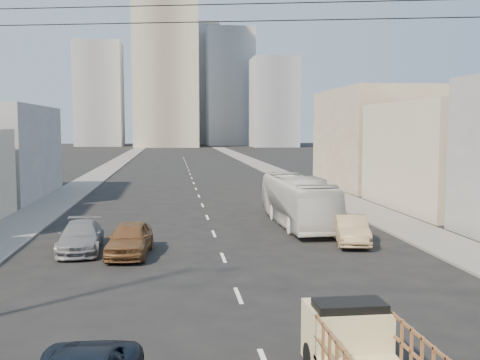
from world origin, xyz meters
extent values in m
cube|color=slate|center=(-11.75, 70.00, 0.06)|extent=(3.50, 180.00, 0.12)
cube|color=slate|center=(11.75, 70.00, 0.06)|extent=(3.50, 180.00, 0.12)
cube|color=silver|center=(0.00, 8.00, 0.01)|extent=(0.15, 2.00, 0.01)
cube|color=silver|center=(0.00, 14.00, 0.01)|extent=(0.15, 2.00, 0.01)
cube|color=silver|center=(0.00, 20.00, 0.01)|extent=(0.15, 2.00, 0.01)
cube|color=silver|center=(0.00, 26.00, 0.01)|extent=(0.15, 2.00, 0.01)
cube|color=silver|center=(0.00, 32.00, 0.01)|extent=(0.15, 2.00, 0.01)
cube|color=silver|center=(0.00, 38.00, 0.01)|extent=(0.15, 2.00, 0.01)
cube|color=silver|center=(0.00, 44.00, 0.01)|extent=(0.15, 2.00, 0.01)
cube|color=silver|center=(0.00, 50.00, 0.01)|extent=(0.15, 2.00, 0.01)
cube|color=silver|center=(0.00, 56.00, 0.01)|extent=(0.15, 2.00, 0.01)
cube|color=silver|center=(0.00, 62.00, 0.01)|extent=(0.15, 2.00, 0.01)
cube|color=silver|center=(0.00, 68.00, 0.01)|extent=(0.15, 2.00, 0.01)
cube|color=silver|center=(0.00, 74.00, 0.01)|extent=(0.15, 2.00, 0.01)
cube|color=silver|center=(0.00, 80.00, 0.01)|extent=(0.15, 2.00, 0.01)
cube|color=silver|center=(0.00, 86.00, 0.01)|extent=(0.15, 2.00, 0.01)
cube|color=silver|center=(0.00, 92.00, 0.01)|extent=(0.15, 2.00, 0.01)
cube|color=silver|center=(0.00, 98.00, 0.01)|extent=(0.15, 2.00, 0.01)
cube|color=silver|center=(0.00, 104.00, 0.01)|extent=(0.15, 2.00, 0.01)
cube|color=beige|center=(1.89, 1.27, 0.95)|extent=(1.90, 1.60, 1.50)
cube|color=black|center=(1.89, 1.02, 1.55)|extent=(1.70, 0.90, 0.70)
cylinder|color=black|center=(1.04, 1.37, 0.38)|extent=(0.25, 0.76, 0.76)
cylinder|color=black|center=(2.74, 1.37, 0.38)|extent=(0.25, 0.76, 0.76)
imported|color=silver|center=(5.43, 22.23, 1.54)|extent=(2.76, 11.08, 3.08)
imported|color=brown|center=(-4.39, 15.01, 0.80)|extent=(2.28, 4.85, 1.60)
imported|color=tan|center=(6.97, 16.41, 0.74)|extent=(2.38, 4.70, 1.48)
imported|color=gray|center=(-6.86, 16.22, 0.72)|extent=(2.31, 5.10, 1.45)
cylinder|color=black|center=(0.00, 1.50, 9.00)|extent=(23.01, 5.02, 0.02)
cylinder|color=black|center=(0.00, 1.50, 8.60)|extent=(23.01, 5.02, 0.02)
cube|color=beige|center=(19.50, 28.00, 4.00)|extent=(11.00, 14.00, 8.00)
cube|color=gray|center=(20.00, 44.00, 5.00)|extent=(12.00, 16.00, 10.00)
cube|color=gray|center=(-4.00, 170.00, 30.00)|extent=(20.00, 20.00, 60.00)
cube|color=gray|center=(18.00, 185.00, 20.00)|extent=(16.00, 16.00, 40.00)
cube|color=gray|center=(-26.00, 180.00, 17.00)|extent=(15.00, 15.00, 34.00)
cube|color=gray|center=(6.00, 200.00, 22.00)|extent=(18.00, 18.00, 44.00)
cube|color=gray|center=(30.00, 165.00, 14.00)|extent=(14.00, 14.00, 28.00)
camera|label=1|loc=(-2.34, -11.79, 6.09)|focal=42.00mm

